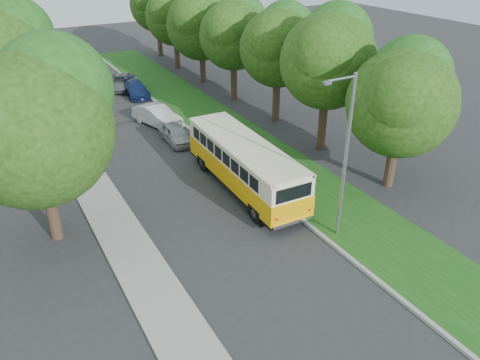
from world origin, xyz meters
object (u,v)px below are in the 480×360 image
car_silver (176,134)px  car_grey (122,82)px  lamppost_far (55,83)px  car_white (157,116)px  lamppost_near (345,154)px  vintage_bus (244,166)px  car_blue (136,89)px

car_silver → car_grey: (0.43, 13.99, 0.02)m
lamppost_far → car_white: size_ratio=1.68×
car_white → car_grey: (0.37, 10.30, -0.10)m
lamppost_near → vintage_bus: 7.00m
car_white → car_blue: 7.66m
vintage_bus → car_blue: 19.41m
vintage_bus → lamppost_near: bearing=-74.7°
lamppost_near → car_grey: 28.59m
lamppost_near → lamppost_far: bearing=115.7°
car_grey → lamppost_near: bearing=-65.4°
lamppost_far → car_blue: (7.48, 7.09, -3.48)m
lamppost_near → lamppost_far: lamppost_near is taller
lamppost_far → car_white: (6.64, -0.52, -3.38)m
car_white → car_blue: car_white is taller
lamppost_far → car_silver: 8.56m
car_blue → vintage_bus: bearing=-85.9°
car_blue → car_grey: 2.73m
lamppost_near → lamppost_far: size_ratio=1.07×
lamppost_far → car_grey: size_ratio=1.65×
vintage_bus → car_grey: vintage_bus is taller
lamppost_far → car_white: bearing=-4.5°
vintage_bus → car_silver: size_ratio=2.75×
car_silver → car_blue: bearing=86.6°
car_silver → car_white: 3.69m
lamppost_far → car_silver: size_ratio=2.07×
car_grey → vintage_bus: bearing=-68.3°
lamppost_near → car_grey: lamppost_near is taller
vintage_bus → car_silver: vintage_bus is taller
vintage_bus → car_grey: 22.11m
car_blue → car_silver: bearing=-90.2°
car_silver → car_white: (0.06, 3.68, 0.12)m
car_grey → car_white: bearing=-71.3°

